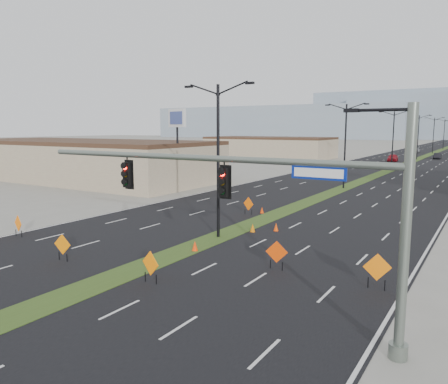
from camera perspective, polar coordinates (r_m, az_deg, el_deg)
The scene contains 28 objects.
ground at distance 20.75m, azimuth -19.42°, elevation -12.59°, with size 600.00×600.00×0.00m, color gray.
road_surface at distance 113.19m, azimuth 24.14°, elevation 4.00°, with size 25.00×400.00×0.02m, color black.
median_strip at distance 113.19m, azimuth 24.14°, elevation 4.00°, with size 2.00×400.00×0.04m, color #30491A.
building_sw_near at distance 65.69m, azimuth -18.28°, elevation 3.83°, with size 40.00×16.00×5.00m, color tan.
building_sw_far at distance 107.97m, azimuth 5.93°, elevation 5.71°, with size 30.00×14.00×4.50m, color tan.
mesa_west at distance 321.78m, azimuth 7.16°, elevation 9.02°, with size 180.00×50.00×22.00m, color #8797A7.
mesa_backdrop at distance 335.10m, azimuth 24.49°, elevation 9.17°, with size 140.00×50.00×32.00m, color #8797A7.
signal_mast at distance 15.67m, azimuth 5.80°, elevation -0.72°, with size 16.30×0.60×8.00m.
streetlight_0 at distance 28.47m, azimuth -0.77°, elevation 4.69°, with size 5.15×0.24×10.02m.
streetlight_1 at distance 54.16m, azimuth 15.55°, elevation 6.15°, with size 5.15×0.24×10.02m.
streetlight_2 at distance 81.39m, azimuth 21.21°, elevation 6.55°, with size 5.15×0.24×10.02m.
streetlight_3 at distance 109.01m, azimuth 24.02°, elevation 6.72°, with size 5.15×0.24×10.02m.
streetlight_4 at distance 136.78m, azimuth 25.69°, elevation 6.82°, with size 5.15×0.24×10.02m.
streetlight_5 at distance 164.63m, azimuth 26.80°, elevation 6.88°, with size 5.15×0.24×10.02m.
car_left at distance 101.18m, azimuth 21.18°, elevation 4.19°, with size 1.92×4.77×1.63m, color maroon.
car_mid at distance 113.39m, azimuth 26.10°, elevation 4.24°, with size 1.46×4.20×1.38m, color black.
car_far at distance 138.38m, azimuth 23.59°, elevation 5.04°, with size 2.27×5.58×1.62m, color #A0A5A9.
construction_sign_0 at distance 32.41m, azimuth -25.30°, elevation -3.83°, with size 1.07×0.28×1.45m.
construction_sign_1 at distance 25.62m, azimuth -20.35°, elevation -6.56°, with size 1.12×0.20×1.50m.
construction_sign_2 at distance 36.72m, azimuth 3.21°, elevation -1.63°, with size 1.08×0.35×1.49m.
construction_sign_3 at distance 21.00m, azimuth -9.58°, elevation -9.32°, with size 1.16×0.27×1.56m.
construction_sign_4 at distance 21.08m, azimuth 19.38°, elevation -9.40°, with size 1.18×0.53×1.68m.
construction_sign_5 at distance 22.75m, azimuth 6.88°, elevation -7.91°, with size 1.12×0.33×1.53m.
cone_0 at distance 26.07m, azimuth -3.82°, elevation -7.08°, with size 0.38×0.38×0.63m, color #FF3805.
cone_1 at distance 30.73m, azimuth 3.76°, elevation -4.70°, with size 0.37×0.37×0.61m, color #DA6A04.
cone_2 at distance 31.19m, azimuth 6.81°, elevation -4.58°, with size 0.35×0.35×0.58m, color #F74305.
cone_3 at distance 37.45m, azimuth 4.98°, elevation -2.37°, with size 0.34×0.34×0.56m, color #E63B04.
pole_sign_west at distance 49.80m, azimuth -6.15°, elevation 8.77°, with size 3.00×1.30×9.35m.
Camera 1 is at (15.36, -11.90, 7.27)m, focal length 35.00 mm.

